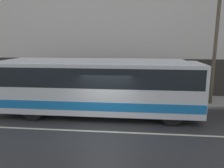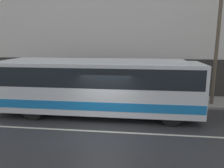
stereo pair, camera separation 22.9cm
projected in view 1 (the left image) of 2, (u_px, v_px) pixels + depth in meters
name	position (u px, v px, depth m)	size (l,w,h in m)	color
ground_plane	(104.00, 132.00, 10.10)	(60.00, 60.00, 0.00)	#2D2D30
sidewalk	(114.00, 99.00, 15.33)	(60.00, 2.75, 0.15)	gray
building_facade	(116.00, 16.00, 15.63)	(60.00, 0.35, 12.14)	silver
lane_stripe	(104.00, 132.00, 10.10)	(54.00, 0.14, 0.01)	beige
transit_bus	(96.00, 85.00, 11.99)	(11.19, 2.60, 3.12)	silver
utility_pole_near	(216.00, 39.00, 13.23)	(0.21, 0.21, 8.10)	brown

